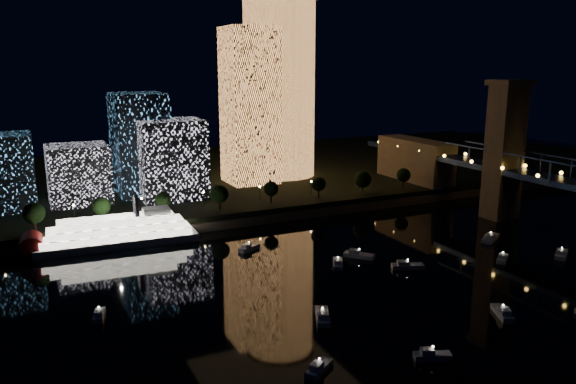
# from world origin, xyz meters

# --- Properties ---
(ground) EXTENTS (520.00, 520.00, 0.00)m
(ground) POSITION_xyz_m (0.00, 0.00, 0.00)
(ground) COLOR black
(ground) RESTS_ON ground
(far_bank) EXTENTS (420.00, 160.00, 5.00)m
(far_bank) POSITION_xyz_m (0.00, 160.00, 2.50)
(far_bank) COLOR black
(far_bank) RESTS_ON ground
(seawall) EXTENTS (420.00, 6.00, 3.00)m
(seawall) POSITION_xyz_m (0.00, 82.00, 1.50)
(seawall) COLOR #6B5E4C
(seawall) RESTS_ON ground
(tower_cylindrical) EXTENTS (34.00, 34.00, 79.69)m
(tower_cylindrical) POSITION_xyz_m (16.13, 136.89, 44.97)
(tower_cylindrical) COLOR #FFA051
(tower_cylindrical) RESTS_ON far_bank
(tower_rectangular) EXTENTS (20.59, 20.59, 65.52)m
(tower_rectangular) POSITION_xyz_m (-2.00, 127.88, 37.76)
(tower_rectangular) COLOR #FFA051
(tower_rectangular) RESTS_ON far_bank
(midrise_blocks) EXTENTS (78.76, 37.32, 39.46)m
(midrise_blocks) POSITION_xyz_m (-60.09, 121.18, 20.69)
(midrise_blocks) COLOR white
(midrise_blocks) RESTS_ON far_bank
(riverboat) EXTENTS (52.87, 13.73, 15.77)m
(riverboat) POSITION_xyz_m (-69.42, 77.30, 4.05)
(riverboat) COLOR silver
(riverboat) RESTS_ON ground
(motorboats) EXTENTS (134.83, 80.61, 2.78)m
(motorboats) POSITION_xyz_m (-2.62, 14.65, 0.81)
(motorboats) COLOR silver
(motorboats) RESTS_ON ground
(esplanade_trees) EXTENTS (165.47, 6.87, 8.93)m
(esplanade_trees) POSITION_xyz_m (-27.41, 88.00, 10.47)
(esplanade_trees) COLOR black
(esplanade_trees) RESTS_ON far_bank
(street_lamps) EXTENTS (132.70, 0.70, 5.65)m
(street_lamps) POSITION_xyz_m (-34.00, 94.00, 9.02)
(street_lamps) COLOR black
(street_lamps) RESTS_ON far_bank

